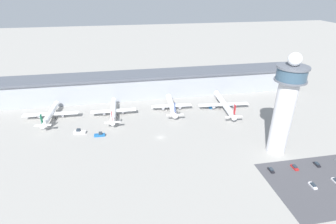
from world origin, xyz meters
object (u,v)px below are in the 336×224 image
service_truck_catering (100,135)px  service_truck_baggage (212,106)px  airplane_gate_delta (224,104)px  service_truck_fuel (80,132)px  airplane_gate_alpha (50,114)px  airplane_gate_charlie (172,105)px  airplane_gate_bravo (113,111)px  car_yellow_taxi (335,181)px  car_red_hatchback (313,185)px  car_black_suv (295,167)px  car_white_wagon (317,164)px  car_navy_sedan (271,170)px  control_tower (285,104)px

service_truck_catering → service_truck_baggage: service_truck_baggage is taller
airplane_gate_delta → service_truck_fuel: 104.78m
airplane_gate_alpha → service_truck_fuel: size_ratio=4.85×
airplane_gate_charlie → service_truck_catering: 58.52m
airplane_gate_bravo → service_truck_catering: bearing=-107.7°
airplane_gate_charlie → service_truck_fuel: (-63.99, -22.07, -3.23)m
airplane_gate_delta → car_yellow_taxi: 89.26m
airplane_gate_bravo → airplane_gate_delta: size_ratio=0.85×
airplane_gate_delta → car_yellow_taxi: (23.41, -86.04, -3.92)m
airplane_gate_alpha → airplane_gate_bravo: bearing=-3.6°
airplane_gate_delta → car_red_hatchback: 87.84m
car_yellow_taxi → car_black_suv: size_ratio=0.87×
airplane_gate_bravo → service_truck_catering: airplane_gate_bravo is taller
airplane_gate_alpha → car_white_wagon: size_ratio=8.97×
service_truck_baggage → car_navy_sedan: 78.75m
service_truck_fuel → car_navy_sedan: size_ratio=1.81×
car_black_suv → car_red_hatchback: bearing=-89.0°
service_truck_baggage → car_black_suv: (17.99, -78.75, -0.42)m
airplane_gate_alpha → service_truck_catering: (34.63, -29.34, -3.41)m
car_red_hatchback → car_navy_sedan: size_ratio=1.10×
control_tower → service_truck_fuel: control_tower is taller
service_truck_fuel → car_white_wagon: size_ratio=1.85×
service_truck_fuel → service_truck_baggage: bearing=13.0°
control_tower → car_white_wagon: 35.97m
service_truck_fuel → car_white_wagon: (126.58, -56.48, -0.51)m
airplane_gate_charlie → car_red_hatchback: (49.73, -92.49, -3.72)m
control_tower → airplane_gate_bravo: size_ratio=1.46×
service_truck_fuel → airplane_gate_delta: bearing=9.2°
airplane_gate_delta → service_truck_baggage: size_ratio=6.64×
service_truck_baggage → car_black_suv: size_ratio=1.47×
service_truck_baggage → service_truck_catering: bearing=-161.2°
airplane_gate_bravo → car_red_hatchback: size_ratio=8.19×
control_tower → car_yellow_taxi: 43.33m
car_black_suv → control_tower: bearing=94.5°
car_yellow_taxi → airplane_gate_bravo: bearing=139.6°
car_navy_sedan → car_white_wagon: size_ratio=1.02×
airplane_gate_delta → car_red_hatchback: size_ratio=9.58×
service_truck_catering → car_red_hatchback: size_ratio=1.41×
service_truck_fuel → car_black_suv: service_truck_fuel is taller
car_black_suv → car_navy_sedan: bearing=179.3°
service_truck_catering → car_black_suv: service_truck_catering is taller
airplane_gate_bravo → car_white_wagon: airplane_gate_bravo is taller
airplane_gate_alpha → car_yellow_taxi: airplane_gate_alpha is taller
airplane_gate_charlie → car_white_wagon: airplane_gate_charlie is taller
airplane_gate_bravo → car_red_hatchback: (92.45, -90.96, -3.82)m
control_tower → airplane_gate_charlie: size_ratio=1.59×
car_black_suv → service_truck_catering: bearing=153.3°
service_truck_fuel → service_truck_baggage: service_truck_fuel is taller
service_truck_baggage → car_white_wagon: bearing=-68.4°
service_truck_catering → car_navy_sedan: bearing=-29.9°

